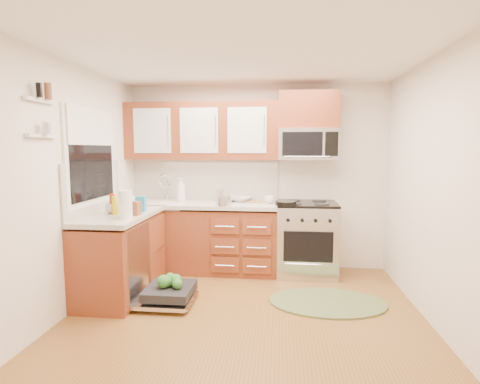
# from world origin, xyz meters

# --- Properties ---
(floor) EXTENTS (3.50, 3.50, 0.00)m
(floor) POSITION_xyz_m (0.00, 0.00, 0.00)
(floor) COLOR brown
(floor) RESTS_ON ground
(ceiling) EXTENTS (3.50, 3.50, 0.00)m
(ceiling) POSITION_xyz_m (0.00, 0.00, 2.50)
(ceiling) COLOR white
(ceiling) RESTS_ON ground
(wall_back) EXTENTS (3.50, 0.04, 2.50)m
(wall_back) POSITION_xyz_m (0.00, 1.75, 1.25)
(wall_back) COLOR silver
(wall_back) RESTS_ON ground
(wall_front) EXTENTS (3.50, 0.04, 2.50)m
(wall_front) POSITION_xyz_m (0.00, -1.75, 1.25)
(wall_front) COLOR silver
(wall_front) RESTS_ON ground
(wall_left) EXTENTS (0.04, 3.50, 2.50)m
(wall_left) POSITION_xyz_m (-1.75, 0.00, 1.25)
(wall_left) COLOR silver
(wall_left) RESTS_ON ground
(wall_right) EXTENTS (0.04, 3.50, 2.50)m
(wall_right) POSITION_xyz_m (1.75, 0.00, 1.25)
(wall_right) COLOR silver
(wall_right) RESTS_ON ground
(base_cabinet_back) EXTENTS (2.05, 0.60, 0.85)m
(base_cabinet_back) POSITION_xyz_m (-0.73, 1.45, 0.42)
(base_cabinet_back) COLOR maroon
(base_cabinet_back) RESTS_ON ground
(base_cabinet_left) EXTENTS (0.60, 1.25, 0.85)m
(base_cabinet_left) POSITION_xyz_m (-1.45, 0.52, 0.42)
(base_cabinet_left) COLOR maroon
(base_cabinet_left) RESTS_ON ground
(countertop_back) EXTENTS (2.07, 0.64, 0.05)m
(countertop_back) POSITION_xyz_m (-0.72, 1.44, 0.90)
(countertop_back) COLOR beige
(countertop_back) RESTS_ON base_cabinet_back
(countertop_left) EXTENTS (0.64, 1.27, 0.05)m
(countertop_left) POSITION_xyz_m (-1.44, 0.53, 0.90)
(countertop_left) COLOR beige
(countertop_left) RESTS_ON base_cabinet_left
(backsplash_back) EXTENTS (2.05, 0.02, 0.57)m
(backsplash_back) POSITION_xyz_m (-0.73, 1.74, 1.21)
(backsplash_back) COLOR #BCB5A9
(backsplash_back) RESTS_ON ground
(backsplash_left) EXTENTS (0.02, 1.25, 0.57)m
(backsplash_left) POSITION_xyz_m (-1.74, 0.52, 1.21)
(backsplash_left) COLOR #BCB5A9
(backsplash_left) RESTS_ON ground
(upper_cabinets) EXTENTS (2.05, 0.35, 0.75)m
(upper_cabinets) POSITION_xyz_m (-0.73, 1.57, 1.88)
(upper_cabinets) COLOR maroon
(upper_cabinets) RESTS_ON ground
(cabinet_over_mw) EXTENTS (0.76, 0.35, 0.47)m
(cabinet_over_mw) POSITION_xyz_m (0.68, 1.57, 2.13)
(cabinet_over_mw) COLOR maroon
(cabinet_over_mw) RESTS_ON ground
(range) EXTENTS (0.76, 0.64, 0.95)m
(range) POSITION_xyz_m (0.68, 1.43, 0.47)
(range) COLOR silver
(range) RESTS_ON ground
(microwave) EXTENTS (0.76, 0.38, 0.40)m
(microwave) POSITION_xyz_m (0.68, 1.55, 1.70)
(microwave) COLOR silver
(microwave) RESTS_ON ground
(sink) EXTENTS (0.62, 0.50, 0.26)m
(sink) POSITION_xyz_m (-1.25, 1.42, 0.80)
(sink) COLOR white
(sink) RESTS_ON ground
(dishwasher) EXTENTS (0.70, 0.60, 0.20)m
(dishwasher) POSITION_xyz_m (-0.86, 0.30, 0.10)
(dishwasher) COLOR silver
(dishwasher) RESTS_ON ground
(window) EXTENTS (0.03, 1.05, 1.05)m
(window) POSITION_xyz_m (-1.74, 0.50, 1.55)
(window) COLOR white
(window) RESTS_ON ground
(window_blind) EXTENTS (0.02, 0.96, 0.40)m
(window_blind) POSITION_xyz_m (-1.71, 0.50, 1.88)
(window_blind) COLOR white
(window_blind) RESTS_ON ground
(shelf_upper) EXTENTS (0.04, 0.40, 0.03)m
(shelf_upper) POSITION_xyz_m (-1.72, -0.35, 2.05)
(shelf_upper) COLOR white
(shelf_upper) RESTS_ON ground
(shelf_lower) EXTENTS (0.04, 0.40, 0.03)m
(shelf_lower) POSITION_xyz_m (-1.72, -0.35, 1.75)
(shelf_lower) COLOR white
(shelf_lower) RESTS_ON ground
(rug) EXTENTS (1.29, 0.88, 0.02)m
(rug) POSITION_xyz_m (0.85, 0.49, 0.01)
(rug) COLOR #637341
(rug) RESTS_ON ground
(skillet) EXTENTS (0.34, 0.34, 0.05)m
(skillet) POSITION_xyz_m (0.40, 1.18, 0.97)
(skillet) COLOR black
(skillet) RESTS_ON range
(stock_pot) EXTENTS (0.25, 0.25, 0.12)m
(stock_pot) POSITION_xyz_m (-0.38, 1.22, 0.99)
(stock_pot) COLOR silver
(stock_pot) RESTS_ON countertop_back
(cutting_board) EXTENTS (0.29, 0.23, 0.02)m
(cutting_board) POSITION_xyz_m (-0.03, 1.55, 0.93)
(cutting_board) COLOR #A07C49
(cutting_board) RESTS_ON countertop_back
(canister) EXTENTS (0.13, 0.13, 0.16)m
(canister) POSITION_xyz_m (-0.48, 1.58, 1.00)
(canister) COLOR silver
(canister) RESTS_ON countertop_back
(paper_towel_roll) EXTENTS (0.15, 0.15, 0.29)m
(paper_towel_roll) POSITION_xyz_m (-1.25, 0.24, 1.07)
(paper_towel_roll) COLOR white
(paper_towel_roll) RESTS_ON countertop_left
(mustard_bottle) EXTENTS (0.08, 0.08, 0.20)m
(mustard_bottle) POSITION_xyz_m (-1.46, 0.45, 1.02)
(mustard_bottle) COLOR gold
(mustard_bottle) RESTS_ON countertop_left
(red_bottle) EXTENTS (0.06, 0.06, 0.22)m
(red_bottle) POSITION_xyz_m (-1.52, 0.50, 1.03)
(red_bottle) COLOR red
(red_bottle) RESTS_ON countertop_left
(wooden_box) EXTENTS (0.16, 0.12, 0.15)m
(wooden_box) POSITION_xyz_m (-1.25, 0.43, 1.00)
(wooden_box) COLOR brown
(wooden_box) RESTS_ON countertop_left
(blue_carton) EXTENTS (0.11, 0.07, 0.17)m
(blue_carton) POSITION_xyz_m (-1.25, 0.66, 1.01)
(blue_carton) COLOR teal
(blue_carton) RESTS_ON countertop_left
(bowl_a) EXTENTS (0.34, 0.34, 0.07)m
(bowl_a) POSITION_xyz_m (-0.20, 1.60, 0.96)
(bowl_a) COLOR #999999
(bowl_a) RESTS_ON countertop_back
(bowl_b) EXTENTS (0.34, 0.34, 0.09)m
(bowl_b) POSITION_xyz_m (-0.39, 1.60, 0.97)
(bowl_b) COLOR #999999
(bowl_b) RESTS_ON countertop_back
(cup) EXTENTS (0.15, 0.15, 0.11)m
(cup) POSITION_xyz_m (0.20, 1.48, 0.98)
(cup) COLOR #999999
(cup) RESTS_ON countertop_back
(soap_bottle_a) EXTENTS (0.16, 0.16, 0.33)m
(soap_bottle_a) POSITION_xyz_m (-1.00, 1.48, 1.09)
(soap_bottle_a) COLOR #999999
(soap_bottle_a) RESTS_ON countertop_back
(soap_bottle_b) EXTENTS (0.13, 0.13, 0.22)m
(soap_bottle_b) POSITION_xyz_m (-1.46, 0.90, 1.03)
(soap_bottle_b) COLOR #999999
(soap_bottle_b) RESTS_ON countertop_left
(soap_bottle_c) EXTENTS (0.16, 0.16, 0.18)m
(soap_bottle_c) POSITION_xyz_m (-1.54, 0.52, 1.02)
(soap_bottle_c) COLOR #999999
(soap_bottle_c) RESTS_ON countertop_left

